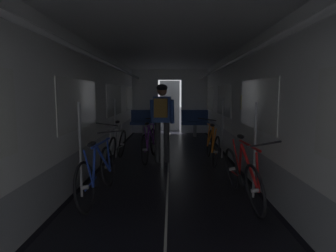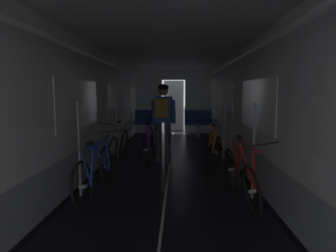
% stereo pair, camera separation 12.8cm
% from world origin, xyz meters
% --- Properties ---
extents(train_car_shell, '(3.14, 12.34, 2.57)m').
position_xyz_m(train_car_shell, '(-0.00, 3.60, 1.70)').
color(train_car_shell, black).
rests_on(train_car_shell, ground).
extents(bench_seat_far_left, '(0.98, 0.51, 0.95)m').
position_xyz_m(bench_seat_far_left, '(-0.90, 8.07, 0.57)').
color(bench_seat_far_left, gray).
rests_on(bench_seat_far_left, ground).
extents(bench_seat_far_right, '(0.98, 0.51, 0.95)m').
position_xyz_m(bench_seat_far_right, '(0.90, 8.07, 0.57)').
color(bench_seat_far_right, gray).
rests_on(bench_seat_far_right, ground).
extents(bicycle_blue, '(0.44, 1.69, 0.95)m').
position_xyz_m(bicycle_blue, '(-1.01, 2.03, 0.38)').
color(bicycle_blue, black).
rests_on(bicycle_blue, ground).
extents(bicycle_orange, '(0.44, 1.69, 0.95)m').
position_xyz_m(bicycle_orange, '(0.97, 4.26, 0.38)').
color(bicycle_orange, black).
rests_on(bicycle_orange, ground).
extents(bicycle_white, '(0.44, 1.69, 0.96)m').
position_xyz_m(bicycle_white, '(-1.13, 4.15, 0.38)').
color(bicycle_white, black).
rests_on(bicycle_white, ground).
extents(bicycle_red, '(0.46, 1.70, 0.96)m').
position_xyz_m(bicycle_red, '(1.07, 1.96, 0.38)').
color(bicycle_red, black).
rests_on(bicycle_red, ground).
extents(person_cyclist_aisle, '(0.55, 0.42, 1.73)m').
position_xyz_m(person_cyclist_aisle, '(-0.14, 4.20, 1.07)').
color(person_cyclist_aisle, '#2D2D33').
rests_on(person_cyclist_aisle, ground).
extents(bicycle_purple_in_aisle, '(0.44, 1.69, 0.94)m').
position_xyz_m(bicycle_purple_in_aisle, '(-0.44, 4.47, 0.38)').
color(bicycle_purple_in_aisle, black).
rests_on(bicycle_purple_in_aisle, ground).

